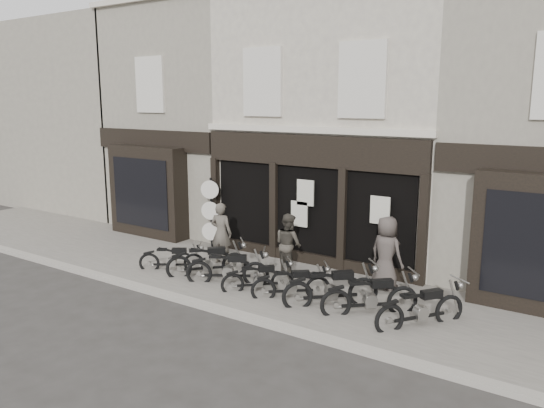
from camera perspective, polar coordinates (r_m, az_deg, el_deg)
The scene contains 18 objects.
ground_plane at distance 13.65m, azimuth -2.52°, elevation -9.82°, with size 90.00×90.00×0.00m, color #2D2B28.
pavement at distance 14.32m, azimuth -0.37°, elevation -8.54°, with size 30.00×4.20×0.12m, color #605A55.
kerb at distance 12.72m, azimuth -5.93°, elevation -11.18°, with size 30.00×0.25×0.13m, color gray.
central_building at distance 17.91m, azimuth 8.83°, elevation 8.44°, with size 7.30×6.22×8.34m.
neighbour_left at distance 21.35m, azimuth -7.04°, elevation 8.79°, with size 5.60×6.73×8.34m.
filler_left at distance 27.43m, azimuth -20.06°, elevation 8.83°, with size 11.00×6.00×8.20m, color gray.
motorcycle_0 at distance 15.47m, azimuth -10.66°, elevation -6.06°, with size 1.67×1.21×0.90m.
motorcycle_1 at distance 14.85m, azimuth -6.91°, elevation -6.41°, with size 1.75×1.78×1.07m.
motorcycle_2 at distance 14.18m, azimuth -4.72°, elevation -7.23°, with size 2.00×1.37×1.06m.
motorcycle_3 at distance 13.63m, azimuth -1.47°, elevation -8.25°, with size 1.49×1.46×0.90m.
motorcycle_4 at distance 13.16m, azimuth 2.15°, elevation -8.89°, with size 1.65×1.44×0.95m.
motorcycle_5 at distance 12.74m, azimuth 6.46°, elevation -9.31°, with size 1.88×1.82×1.12m.
motorcycle_6 at distance 12.39m, azimuth 10.56°, elevation -10.08°, with size 1.88×1.71×1.09m.
motorcycle_7 at distance 12.02m, azimuth 15.75°, elevation -11.08°, with size 1.52×1.92×1.06m.
man_left at distance 15.67m, azimuth -5.49°, elevation -3.14°, with size 0.67×0.44×1.83m, color #4D483F.
man_centre at distance 14.63m, azimuth 1.78°, elevation -4.34°, with size 0.84×0.65×1.72m, color #3B372F.
man_right at distance 13.84m, azimuth 12.20°, elevation -5.14°, with size 0.92×0.60×1.89m, color #443C39.
advert_sign_post at distance 17.23m, azimuth -6.58°, elevation -1.32°, with size 0.56×0.38×2.44m.
Camera 1 is at (7.58, -10.25, 4.88)m, focal length 35.00 mm.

